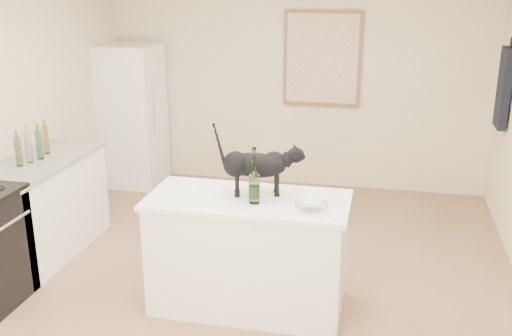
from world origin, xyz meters
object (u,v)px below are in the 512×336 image
at_px(glass_bowl, 311,207).
at_px(black_cat, 256,168).
at_px(fridge, 132,116).
at_px(wine_bottle, 254,179).

bearing_deg(glass_bowl, black_cat, 153.32).
bearing_deg(fridge, wine_bottle, -51.29).
bearing_deg(wine_bottle, glass_bowl, -7.04).
height_order(fridge, black_cat, fridge).
xyz_separation_m(black_cat, wine_bottle, (0.03, -0.17, -0.02)).
bearing_deg(fridge, black_cat, -49.75).
distance_m(fridge, wine_bottle, 3.40).
xyz_separation_m(fridge, glass_bowl, (2.54, -2.70, 0.08)).
xyz_separation_m(fridge, wine_bottle, (2.12, -2.64, 0.23)).
height_order(fridge, wine_bottle, fridge).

